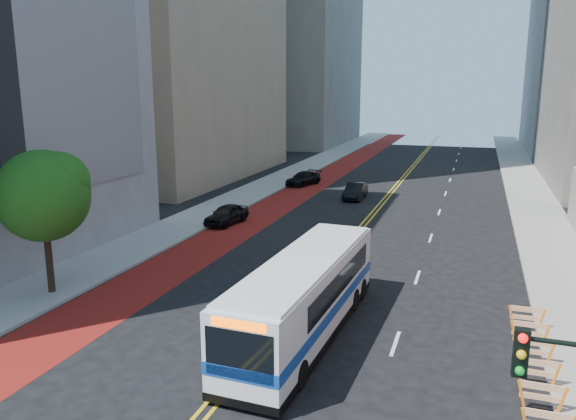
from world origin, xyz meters
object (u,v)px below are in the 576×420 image
at_px(car_c, 303,179).
at_px(car_a, 227,214).
at_px(car_b, 355,191).
at_px(transit_bus, 306,295).
at_px(street_tree, 44,192).

bearing_deg(car_c, car_a, -73.75).
relative_size(car_a, car_c, 0.92).
distance_m(car_b, car_c, 8.16).
bearing_deg(car_a, car_b, 68.17).
xyz_separation_m(car_b, car_c, (-6.32, 5.17, -0.04)).
xyz_separation_m(transit_bus, car_c, (-10.13, 32.57, -1.03)).
bearing_deg(car_c, street_tree, -76.46).
distance_m(transit_bus, car_c, 34.13).
relative_size(street_tree, car_a, 1.65).
xyz_separation_m(transit_bus, car_b, (-3.82, 27.41, -0.99)).
relative_size(transit_bus, car_b, 2.83).
relative_size(transit_bus, car_a, 2.88).
relative_size(street_tree, transit_bus, 0.57).
bearing_deg(car_b, car_a, -119.39).
height_order(car_a, car_b, car_a).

